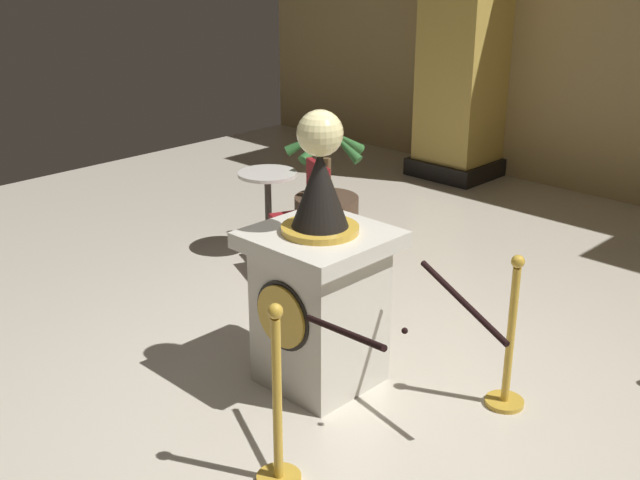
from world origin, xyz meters
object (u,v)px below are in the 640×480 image
Objects in this scene: pedestal_clock at (320,285)px; cafe_chair_red at (308,209)px; potted_palm_left at (327,210)px; stanchion_far at (509,355)px; stanchion_near at (278,422)px; cafe_table at (268,202)px.

pedestal_clock is 1.76m from cafe_chair_red.
pedestal_clock is 2.56m from potted_palm_left.
potted_palm_left is (-1.72, 1.86, -0.37)m from pedestal_clock.
stanchion_far is 2.40m from cafe_chair_red.
stanchion_far is (0.46, 1.47, -0.02)m from stanchion_near.
cafe_table is (-2.43, 2.15, 0.12)m from stanchion_near.
pedestal_clock is at bearing -42.55° from cafe_chair_red.
pedestal_clock reaches higher than potted_palm_left.
stanchion_near is 1.37× the size of cafe_table.
stanchion_near is 0.93× the size of potted_palm_left.
pedestal_clock reaches higher than stanchion_far.
cafe_chair_red is (-2.31, 0.60, 0.23)m from stanchion_far.
cafe_chair_red is at bearing 165.50° from stanchion_far.
pedestal_clock is at bearing -47.27° from potted_palm_left.
pedestal_clock is 1.79× the size of stanchion_far.
stanchion_near reaches higher than cafe_chair_red.
pedestal_clock is 2.27m from cafe_table.
potted_palm_left is 1.46× the size of cafe_table.
stanchion_near is at bearing -48.19° from cafe_chair_red.
cafe_chair_red is (-1.85, 2.07, 0.21)m from stanchion_near.
potted_palm_left reaches higher than stanchion_far.
stanchion_near is at bearing -107.35° from stanchion_far.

